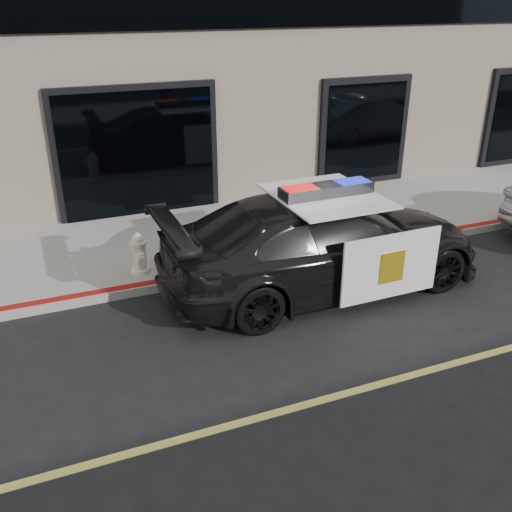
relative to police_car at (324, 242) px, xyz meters
name	(u,v)px	position (x,y,z in m)	size (l,w,h in m)	color
ground	(342,395)	(-1.14, -2.68, -0.81)	(120.00, 120.00, 0.00)	black
sidewalk_n	(211,236)	(-1.14, 2.57, -0.73)	(60.00, 3.50, 0.15)	gray
police_car	(324,242)	(0.00, 0.00, 0.00)	(2.57, 5.53, 1.79)	black
fire_hydrant	(139,254)	(-2.80, 1.34, -0.32)	(0.33, 0.46, 0.73)	#F0E8C8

